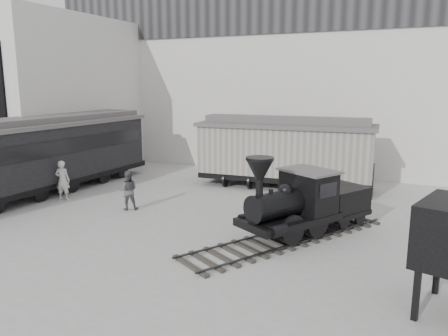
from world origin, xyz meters
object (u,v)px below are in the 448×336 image
at_px(locomotive, 302,206).
at_px(boxcar, 285,151).
at_px(visitor_b, 128,190).
at_px(visitor_a, 63,180).
at_px(passenger_coach, 48,154).

height_order(locomotive, boxcar, boxcar).
height_order(locomotive, visitor_b, locomotive).
bearing_deg(boxcar, visitor_b, -130.43).
distance_m(boxcar, visitor_a, 10.76).
distance_m(boxcar, passenger_coach, 11.63).
xyz_separation_m(passenger_coach, visitor_a, (1.59, -0.76, -0.99)).
distance_m(boxcar, visitor_b, 8.23).
xyz_separation_m(locomotive, passenger_coach, (-12.76, 1.06, 0.82)).
bearing_deg(passenger_coach, boxcar, 32.01).
relative_size(boxcar, visitor_b, 5.39).
height_order(passenger_coach, visitor_a, passenger_coach).
xyz_separation_m(passenger_coach, visitor_b, (5.29, -0.87, -1.06)).
xyz_separation_m(locomotive, visitor_b, (-7.47, 0.19, -0.24)).
relative_size(passenger_coach, visitor_a, 7.12).
xyz_separation_m(visitor_a, visitor_b, (3.70, -0.11, -0.07)).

